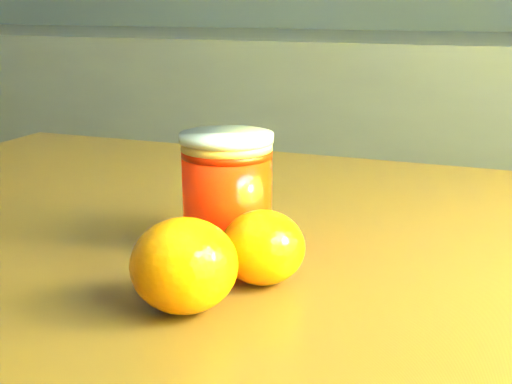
% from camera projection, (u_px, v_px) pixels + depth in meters
% --- Properties ---
extents(kitchen_counter, '(3.15, 0.60, 0.90)m').
position_uv_depth(kitchen_counter, '(131.00, 190.00, 2.06)').
color(kitchen_counter, '#4D4E52').
rests_on(kitchen_counter, ground).
extents(juice_glass, '(0.07, 0.07, 0.09)m').
position_uv_depth(juice_glass, '(227.00, 193.00, 0.54)').
color(juice_glass, '#FF2405').
rests_on(juice_glass, table).
extents(orange_front, '(0.09, 0.09, 0.06)m').
position_uv_depth(orange_front, '(184.00, 265.00, 0.44)').
color(orange_front, orange).
rests_on(orange_front, table).
extents(orange_back, '(0.07, 0.07, 0.05)m').
position_uv_depth(orange_back, '(263.00, 247.00, 0.48)').
color(orange_back, orange).
rests_on(orange_back, table).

